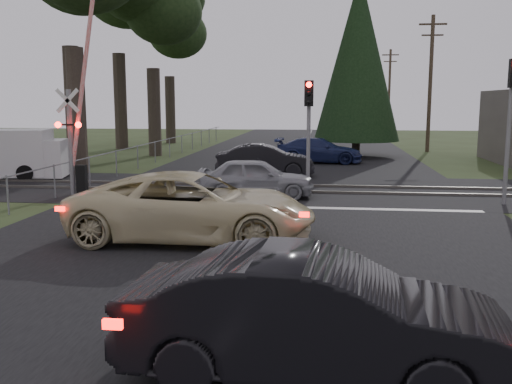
# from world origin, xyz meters

# --- Properties ---
(ground) EXTENTS (120.00, 120.00, 0.00)m
(ground) POSITION_xyz_m (0.00, 0.00, 0.00)
(ground) COLOR #293317
(ground) RESTS_ON ground
(road) EXTENTS (14.00, 100.00, 0.01)m
(road) POSITION_xyz_m (0.00, 10.00, 0.01)
(road) COLOR black
(road) RESTS_ON ground
(rail_corridor) EXTENTS (120.00, 8.00, 0.01)m
(rail_corridor) POSITION_xyz_m (0.00, 12.00, 0.01)
(rail_corridor) COLOR black
(rail_corridor) RESTS_ON ground
(stop_line) EXTENTS (13.00, 0.35, 0.00)m
(stop_line) POSITION_xyz_m (0.00, 8.20, 0.01)
(stop_line) COLOR silver
(stop_line) RESTS_ON ground
(rail_near) EXTENTS (120.00, 0.12, 0.10)m
(rail_near) POSITION_xyz_m (0.00, 11.20, 0.05)
(rail_near) COLOR #59544C
(rail_near) RESTS_ON ground
(rail_far) EXTENTS (120.00, 0.12, 0.10)m
(rail_far) POSITION_xyz_m (0.00, 12.80, 0.05)
(rail_far) COLOR #59544C
(rail_far) RESTS_ON ground
(crossing_signal) EXTENTS (1.62, 0.38, 6.96)m
(crossing_signal) POSITION_xyz_m (-7.27, 9.79, 2.06)
(crossing_signal) COLOR slate
(crossing_signal) RESTS_ON ground
(traffic_signal_center) EXTENTS (0.32, 0.48, 4.10)m
(traffic_signal_center) POSITION_xyz_m (1.00, 10.68, 2.81)
(traffic_signal_center) COLOR slate
(traffic_signal_center) RESTS_ON ground
(utility_pole_mid) EXTENTS (1.80, 0.26, 9.00)m
(utility_pole_mid) POSITION_xyz_m (8.50, 30.00, 4.73)
(utility_pole_mid) COLOR #4C3D2D
(utility_pole_mid) RESTS_ON ground
(utility_pole_far) EXTENTS (1.80, 0.26, 9.00)m
(utility_pole_far) POSITION_xyz_m (8.50, 55.00, 4.73)
(utility_pole_far) COLOR #4C3D2D
(utility_pole_far) RESTS_ON ground
(euc_tree_e) EXTENTS (6.00, 6.00, 13.20)m
(euc_tree_e) POSITION_xyz_m (-11.00, 36.00, 9.51)
(euc_tree_e) COLOR #473D33
(euc_tree_e) RESTS_ON ground
(conifer_tree) EXTENTS (5.20, 5.20, 11.00)m
(conifer_tree) POSITION_xyz_m (3.50, 26.00, 5.99)
(conifer_tree) COLOR #473D33
(conifer_tree) RESTS_ON ground
(fence_left) EXTENTS (0.10, 36.00, 1.20)m
(fence_left) POSITION_xyz_m (-7.80, 22.50, 0.00)
(fence_left) COLOR slate
(fence_left) RESTS_ON ground
(cream_coupe) EXTENTS (5.96, 2.75, 1.66)m
(cream_coupe) POSITION_xyz_m (-1.58, 3.60, 0.83)
(cream_coupe) COLOR beige
(cream_coupe) RESTS_ON ground
(dark_hatchback) EXTENTS (4.82, 1.94, 1.56)m
(dark_hatchback) POSITION_xyz_m (1.53, -3.19, 0.78)
(dark_hatchback) COLOR black
(dark_hatchback) RESTS_ON ground
(silver_car) EXTENTS (4.20, 1.94, 1.39)m
(silver_car) POSITION_xyz_m (-0.82, 10.07, 0.70)
(silver_car) COLOR gray
(silver_car) RESTS_ON ground
(blue_sedan) EXTENTS (4.89, 2.23, 1.39)m
(blue_sedan) POSITION_xyz_m (1.26, 21.94, 0.69)
(blue_sedan) COLOR navy
(blue_sedan) RESTS_ON ground
(dark_car_far) EXTENTS (4.52, 1.90, 1.45)m
(dark_car_far) POSITION_xyz_m (-1.09, 15.83, 0.73)
(dark_car_far) COLOR black
(dark_car_far) RESTS_ON ground
(white_van) EXTENTS (5.83, 3.15, 2.16)m
(white_van) POSITION_xyz_m (-12.43, 13.60, 1.10)
(white_van) COLOR silver
(white_van) RESTS_ON ground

